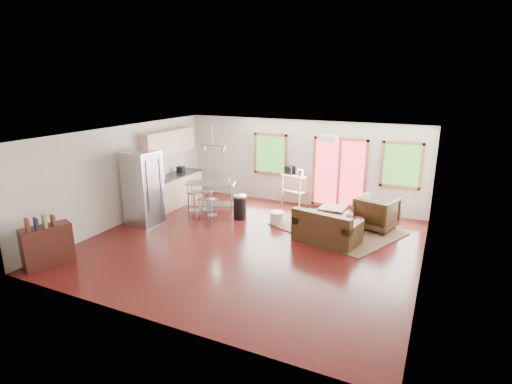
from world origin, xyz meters
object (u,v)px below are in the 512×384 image
at_px(coffee_table, 347,216).
at_px(refrigerator, 143,188).
at_px(kitchen_cart, 294,179).
at_px(armchair, 377,211).
at_px(rug, 337,229).
at_px(loveseat, 326,229).
at_px(island, 211,192).
at_px(ottoman, 332,215).

xyz_separation_m(coffee_table, refrigerator, (-5.00, -1.97, 0.66)).
bearing_deg(kitchen_cart, armchair, -21.89).
bearing_deg(coffee_table, refrigerator, -158.52).
height_order(rug, loveseat, loveseat).
xyz_separation_m(rug, kitchen_cart, (-1.77, 1.55, 0.79)).
relative_size(island, kitchen_cart, 1.27).
distance_m(rug, island, 3.76).
bearing_deg(ottoman, refrigerator, -153.80).
bearing_deg(ottoman, loveseat, -81.38).
relative_size(loveseat, kitchen_cart, 1.38).
height_order(refrigerator, kitchen_cart, refrigerator).
height_order(rug, armchair, armchair).
distance_m(island, kitchen_cart, 2.60).
bearing_deg(island, armchair, 7.97).
height_order(rug, refrigerator, refrigerator).
bearing_deg(loveseat, coffee_table, 88.75).
relative_size(ottoman, kitchen_cart, 0.55).
bearing_deg(loveseat, kitchen_cart, 136.31).
relative_size(loveseat, island, 1.09).
bearing_deg(refrigerator, kitchen_cart, 50.81).
distance_m(loveseat, coffee_table, 1.14).
xyz_separation_m(loveseat, refrigerator, (-4.75, -0.86, 0.67)).
height_order(island, kitchen_cart, kitchen_cart).
xyz_separation_m(refrigerator, kitchen_cart, (3.02, 3.33, -0.17)).
xyz_separation_m(ottoman, refrigerator, (-4.54, -2.23, 0.77)).
xyz_separation_m(loveseat, ottoman, (-0.21, 1.38, -0.10)).
bearing_deg(rug, island, -177.53).
xyz_separation_m(armchair, refrigerator, (-5.68, -2.26, 0.50)).
bearing_deg(coffee_table, armchair, 23.44).
bearing_deg(coffee_table, island, -174.93).
relative_size(armchair, refrigerator, 0.49).
bearing_deg(rug, refrigerator, -159.62).
relative_size(rug, ottoman, 4.41).
bearing_deg(rug, coffee_table, 41.99).
xyz_separation_m(rug, loveseat, (-0.04, -0.92, 0.30)).
xyz_separation_m(island, kitchen_cart, (1.94, 1.71, 0.20)).
height_order(rug, island, island).
relative_size(rug, kitchen_cart, 2.43).
xyz_separation_m(loveseat, armchair, (0.93, 1.41, 0.16)).
distance_m(loveseat, ottoman, 1.40).
height_order(armchair, island, armchair).
distance_m(rug, kitchen_cart, 2.48).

